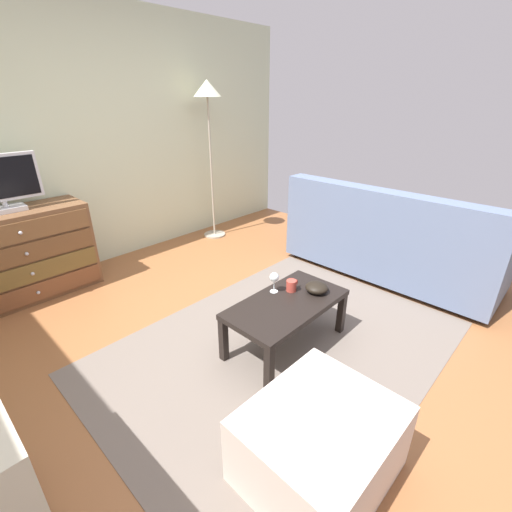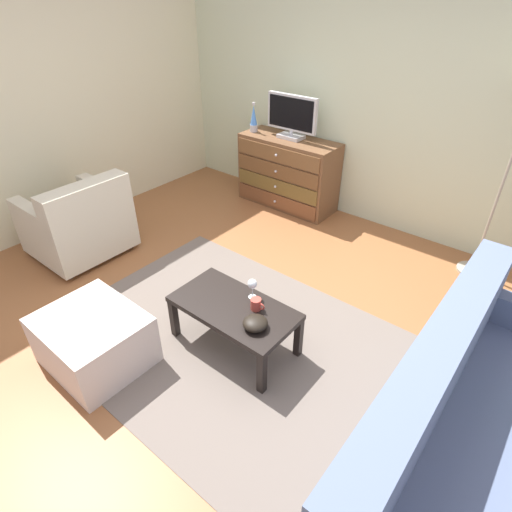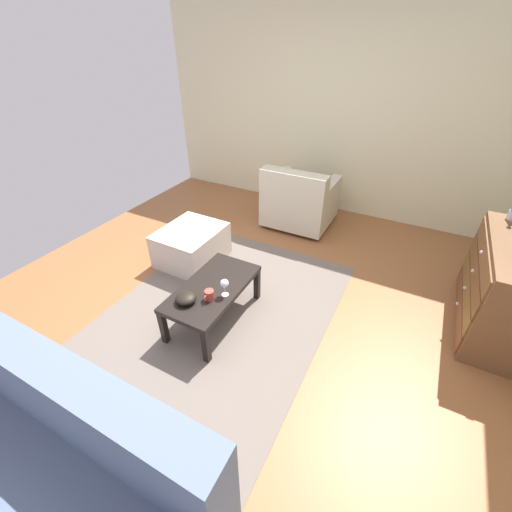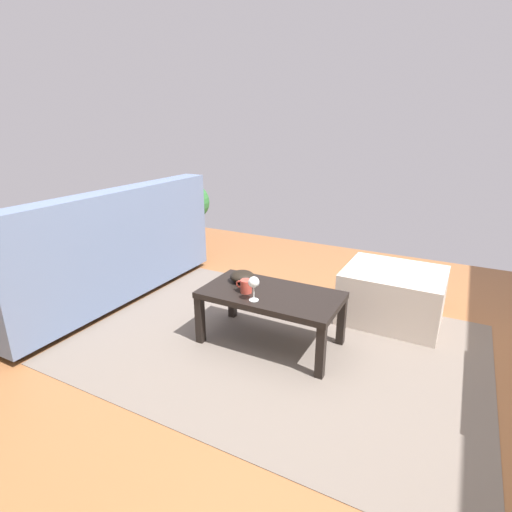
{
  "view_description": "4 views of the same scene",
  "coord_description": "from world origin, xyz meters",
  "views": [
    {
      "loc": [
        -1.44,
        -1.49,
        1.7
      ],
      "look_at": [
        0.15,
        0.02,
        0.69
      ],
      "focal_mm": 24.55,
      "sensor_mm": 36.0,
      "label": 1
    },
    {
      "loc": [
        1.78,
        -1.84,
        2.28
      ],
      "look_at": [
        0.28,
        0.01,
        0.7
      ],
      "focal_mm": 29.13,
      "sensor_mm": 36.0,
      "label": 2
    },
    {
      "loc": [
        1.98,
        1.14,
        2.17
      ],
      "look_at": [
        -0.05,
        0.07,
        0.6
      ],
      "focal_mm": 23.07,
      "sensor_mm": 36.0,
      "label": 3
    },
    {
      "loc": [
        -0.78,
        1.95,
        1.44
      ],
      "look_at": [
        0.21,
        0.08,
        0.71
      ],
      "focal_mm": 28.0,
      "sensor_mm": 36.0,
      "label": 4
    }
  ],
  "objects": [
    {
      "name": "area_rug",
      "position": [
        0.2,
        -0.2,
        0.0
      ],
      "size": [
        2.6,
        1.9,
        0.01
      ],
      "primitive_type": "cube",
      "color": "#6B6057",
      "rests_on": "ground_plane"
    },
    {
      "name": "dresser",
      "position": [
        -0.83,
        1.97,
        0.4
      ],
      "size": [
        1.16,
        0.49,
        0.81
      ],
      "color": "brown",
      "rests_on": "ground_plane"
    },
    {
      "name": "coffee_table",
      "position": [
        0.24,
        -0.2,
        0.32
      ],
      "size": [
        0.9,
        0.48,
        0.37
      ],
      "color": "black",
      "rests_on": "ground_plane"
    },
    {
      "name": "ottoman",
      "position": [
        -0.41,
        -0.93,
        0.2
      ],
      "size": [
        0.71,
        0.61,
        0.39
      ],
      "primitive_type": "cube",
      "rotation": [
        0.0,
        0.0,
        -0.02
      ],
      "color": "beige",
      "rests_on": "ground_plane"
    },
    {
      "name": "armchair",
      "position": [
        -1.76,
        -0.19,
        0.34
      ],
      "size": [
        0.8,
        0.83,
        0.81
      ],
      "color": "#332319",
      "rests_on": "ground_plane"
    },
    {
      "name": "bowl_decorative",
      "position": [
        0.5,
        -0.27,
        0.41
      ],
      "size": [
        0.17,
        0.17,
        0.08
      ],
      "primitive_type": "ellipsoid",
      "color": "black",
      "rests_on": "coffee_table"
    },
    {
      "name": "mug",
      "position": [
        0.39,
        -0.12,
        0.42
      ],
      "size": [
        0.11,
        0.08,
        0.08
      ],
      "color": "#B44034",
      "rests_on": "coffee_table"
    },
    {
      "name": "wall_plain_left",
      "position": [
        -2.52,
        0.0,
        1.28
      ],
      "size": [
        0.12,
        5.05,
        2.55
      ],
      "primitive_type": "cube",
      "color": "beige",
      "rests_on": "ground_plane"
    },
    {
      "name": "couch_large",
      "position": [
        1.84,
        -0.22,
        0.35
      ],
      "size": [
        0.85,
        2.05,
        0.93
      ],
      "color": "#332319",
      "rests_on": "ground_plane"
    },
    {
      "name": "wine_glass",
      "position": [
        0.28,
        -0.04,
        0.49
      ],
      "size": [
        0.07,
        0.07,
        0.16
      ],
      "color": "silver",
      "rests_on": "coffee_table"
    },
    {
      "name": "ground_plane",
      "position": [
        0.0,
        0.0,
        -0.03
      ],
      "size": [
        5.52,
        5.05,
        0.05
      ],
      "primitive_type": "cube",
      "color": "#935A34"
    }
  ]
}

